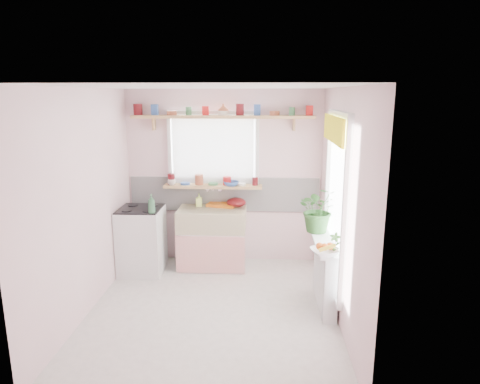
{
  "coord_description": "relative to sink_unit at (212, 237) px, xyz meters",
  "views": [
    {
      "loc": [
        0.55,
        -4.46,
        2.43
      ],
      "look_at": [
        0.29,
        0.55,
        1.27
      ],
      "focal_mm": 32.0,
      "sensor_mm": 36.0,
      "label": 1
    }
  ],
  "objects": [
    {
      "name": "fruit",
      "position": [
        1.37,
        -1.49,
        0.44
      ],
      "size": [
        0.2,
        0.14,
        0.1
      ],
      "color": "#E15712",
      "rests_on": "fruit_bowl"
    },
    {
      "name": "herb_pot",
      "position": [
        1.48,
        -1.44,
        0.46
      ],
      "size": [
        0.14,
        0.11,
        0.23
      ],
      "primitive_type": "imported",
      "rotation": [
        0.0,
        0.0,
        -0.26
      ],
      "color": "#3A692A",
      "rests_on": "radiator_ledge"
    },
    {
      "name": "shelf_crockery",
      "position": [
        0.15,
        0.18,
        1.76
      ],
      "size": [
        2.47,
        0.11,
        0.12
      ],
      "color": "#590F14",
      "rests_on": "pine_shelf"
    },
    {
      "name": "pine_shelf",
      "position": [
        0.15,
        0.18,
        1.69
      ],
      "size": [
        2.52,
        0.24,
        0.04
      ],
      "primitive_type": "cube",
      "color": "tan",
      "rests_on": "room"
    },
    {
      "name": "sill_cup",
      "position": [
        -0.58,
        0.13,
        0.77
      ],
      "size": [
        0.13,
        0.13,
        0.09
      ],
      "primitive_type": "imported",
      "rotation": [
        0.0,
        0.0,
        -0.17
      ],
      "color": "beige",
      "rests_on": "windowsill"
    },
    {
      "name": "sill_crockery",
      "position": [
        -0.02,
        0.19,
        0.78
      ],
      "size": [
        1.35,
        0.11,
        0.12
      ],
      "color": "#590F14",
      "rests_on": "windowsill"
    },
    {
      "name": "sink_unit",
      "position": [
        0.0,
        0.0,
        0.0
      ],
      "size": [
        0.95,
        0.65,
        1.11
      ],
      "color": "white",
      "rests_on": "ground"
    },
    {
      "name": "fruit_bowl",
      "position": [
        1.36,
        -1.49,
        0.38
      ],
      "size": [
        0.35,
        0.35,
        0.07
      ],
      "primitive_type": "imported",
      "rotation": [
        0.0,
        0.0,
        0.31
      ],
      "color": "white",
      "rests_on": "radiator_ledge"
    },
    {
      "name": "shelf_vase",
      "position": [
        0.15,
        0.24,
        1.79
      ],
      "size": [
        0.2,
        0.2,
        0.16
      ],
      "primitive_type": "imported",
      "rotation": [
        0.0,
        0.0,
        -0.41
      ],
      "color": "#B55F37",
      "rests_on": "pine_shelf"
    },
    {
      "name": "jade_plant",
      "position": [
        1.4,
        -0.69,
        0.63
      ],
      "size": [
        0.58,
        0.53,
        0.57
      ],
      "primitive_type": "imported",
      "rotation": [
        0.0,
        0.0,
        0.17
      ],
      "color": "#2C5D25",
      "rests_on": "radiator_ledge"
    },
    {
      "name": "sill_bowl",
      "position": [
        0.27,
        0.13,
        0.76
      ],
      "size": [
        0.23,
        0.23,
        0.07
      ],
      "primitive_type": "imported",
      "rotation": [
        0.0,
        0.0,
        0.08
      ],
      "color": "#325AA3",
      "rests_on": "windowsill"
    },
    {
      "name": "windowsill",
      "position": [
        -0.0,
        0.19,
        0.71
      ],
      "size": [
        1.4,
        0.22,
        0.04
      ],
      "primitive_type": "cube",
      "color": "tan",
      "rests_on": "room"
    },
    {
      "name": "soap_bottle_sink",
      "position": [
        -0.2,
        0.15,
        0.51
      ],
      "size": [
        0.09,
        0.09,
        0.19
      ],
      "primitive_type": "imported",
      "rotation": [
        0.0,
        0.0,
        0.06
      ],
      "color": "#DEF36C",
      "rests_on": "sink_unit"
    },
    {
      "name": "radiator_ledge",
      "position": [
        1.45,
        -1.09,
        -0.03
      ],
      "size": [
        0.22,
        0.95,
        0.78
      ],
      "color": "white",
      "rests_on": "ground"
    },
    {
      "name": "cooker",
      "position": [
        -0.95,
        -0.24,
        0.03
      ],
      "size": [
        0.58,
        0.58,
        0.93
      ],
      "color": "white",
      "rests_on": "ground"
    },
    {
      "name": "room",
      "position": [
        0.81,
        -0.43,
        0.94
      ],
      "size": [
        3.2,
        3.2,
        3.2
      ],
      "color": "silver",
      "rests_on": "ground"
    },
    {
      "name": "cooker_bottle",
      "position": [
        -0.73,
        -0.46,
        0.61
      ],
      "size": [
        0.1,
        0.1,
        0.25
      ],
      "primitive_type": "imported",
      "rotation": [
        0.0,
        0.0,
        0.04
      ],
      "color": "#3A744A",
      "rests_on": "cooker"
    },
    {
      "name": "colander",
      "position": [
        0.33,
        0.16,
        0.48
      ],
      "size": [
        0.35,
        0.35,
        0.13
      ],
      "primitive_type": "ellipsoid",
      "rotation": [
        0.0,
        0.0,
        0.29
      ],
      "color": "#5E1013",
      "rests_on": "sink_unit"
    },
    {
      "name": "dish_tray",
      "position": [
        0.13,
        0.21,
        0.44
      ],
      "size": [
        0.46,
        0.39,
        0.04
      ],
      "primitive_type": "cube",
      "rotation": [
        0.0,
        0.0,
        -0.25
      ],
      "color": "orange",
      "rests_on": "sink_unit"
    }
  ]
}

